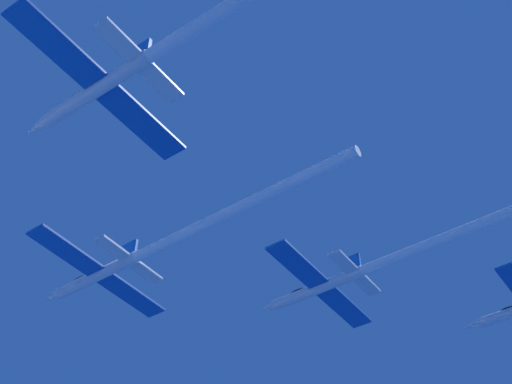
{
  "coord_description": "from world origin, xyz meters",
  "views": [
    {
      "loc": [
        -37.65,
        -46.26,
        -43.51
      ],
      "look_at": [
        0.26,
        -19.35,
        -0.25
      ],
      "focal_mm": 50.51,
      "sensor_mm": 36.0,
      "label": 1
    }
  ],
  "objects": [
    {
      "name": "jet_lead",
      "position": [
        0.7,
        -7.57,
        -0.64
      ],
      "size": [
        17.22,
        37.53,
        2.85
      ],
      "color": "silver"
    },
    {
      "name": "jet_left_wing",
      "position": [
        -16.48,
        -25.97,
        -0.77
      ],
      "size": [
        17.22,
        40.93,
        2.85
      ],
      "color": "silver"
    },
    {
      "name": "jet_right_wing",
      "position": [
        15.82,
        -27.49,
        -0.28
      ],
      "size": [
        17.22,
        45.31,
        2.85
      ],
      "color": "silver"
    }
  ]
}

